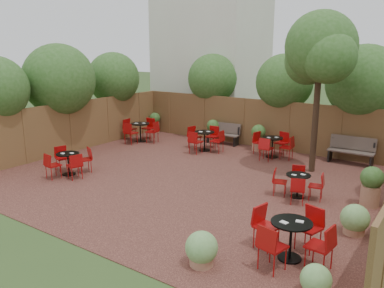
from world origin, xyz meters
The scene contains 12 objects.
ground centered at (0.00, 0.00, 0.00)m, with size 80.00×80.00×0.00m, color #354F23.
courtyard_paving centered at (0.00, 0.00, 0.01)m, with size 12.00×10.00×0.02m, color #361B16.
fence_back centered at (0.00, 5.00, 1.00)m, with size 12.00×0.08×2.00m, color brown.
fence_left centered at (-6.00, 0.00, 1.00)m, with size 0.08×10.00×2.00m, color brown.
neighbour_building centered at (-4.50, 8.00, 4.00)m, with size 5.00×4.00×8.00m, color beige.
overhang_foliage centered at (-1.57, 2.77, 2.75)m, with size 15.71×10.83×2.80m.
courtyard_tree centered at (2.70, 2.93, 3.93)m, with size 2.50×2.40×5.21m.
park_bench_left centered at (-1.73, 4.62, 0.48)m, with size 1.48×0.58×0.90m.
park_bench_right centered at (3.55, 4.63, 0.52)m, with size 1.58×0.53×0.97m.
bistro_tables centered at (-0.55, 0.99, 0.46)m, with size 10.86×8.37×0.93m.
planters centered at (-0.25, 3.47, 0.57)m, with size 11.16×4.42×1.08m.
low_shrubs centered at (4.21, -2.87, 0.34)m, with size 2.72×3.69×0.69m.
Camera 1 is at (6.72, -9.89, 4.13)m, focal length 37.25 mm.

